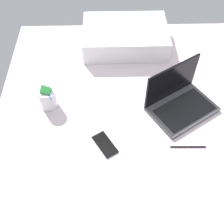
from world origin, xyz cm
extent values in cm
cube|color=silver|center=(0.00, 0.00, 9.00)|extent=(180.00, 140.00, 18.00)
cube|color=#4C4C51|center=(7.63, -7.01, 19.00)|extent=(40.18, 37.06, 2.00)
cube|color=black|center=(8.43, -8.28, 20.20)|extent=(33.60, 29.85, 0.40)
cube|color=black|center=(1.76, 2.30, 30.50)|extent=(28.45, 18.45, 21.00)
cylinder|color=silver|center=(-62.53, -1.86, 23.50)|extent=(9.00, 9.00, 11.00)
cube|color=orange|center=(-62.52, -1.82, 21.25)|extent=(7.32, 8.23, 6.50)
cube|color=yellow|center=(-62.93, -1.46, 23.34)|extent=(6.60, 5.74, 3.46)
cube|color=red|center=(-62.33, -0.81, 25.42)|extent=(5.42, 5.70, 3.63)
cube|color=blue|center=(-61.93, -3.71, 27.52)|extent=(4.63, 4.94, 3.53)
cube|color=#268C33|center=(-62.57, -1.88, 29.60)|extent=(6.15, 5.90, 5.72)
cube|color=black|center=(-33.16, -27.49, 18.40)|extent=(13.11, 15.49, 0.80)
cube|color=white|center=(-19.71, 48.00, 24.50)|extent=(52.00, 36.00, 13.00)
cube|color=black|center=(6.56, -29.74, 18.30)|extent=(17.01, 0.96, 0.60)
camera|label=1|loc=(-31.52, -101.57, 135.82)|focal=46.13mm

